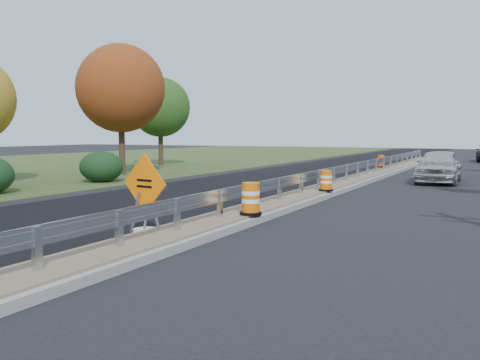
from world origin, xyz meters
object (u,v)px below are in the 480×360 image
at_px(barrel_median_mid, 326,181).
at_px(barrel_median_far, 381,161).
at_px(barrel_median_near, 251,199).
at_px(caution_sign, 145,215).
at_px(car_silver, 439,166).

bearing_deg(barrel_median_mid, barrel_median_far, 94.32).
bearing_deg(barrel_median_far, barrel_median_near, -87.01).
relative_size(caution_sign, barrel_median_near, 2.25).
bearing_deg(car_silver, caution_sign, -105.74).
distance_m(barrel_median_far, car_silver, 7.75).
distance_m(caution_sign, barrel_median_near, 3.04).
relative_size(barrel_median_mid, barrel_median_far, 1.01).
relative_size(barrel_median_mid, car_silver, 0.17).
xyz_separation_m(barrel_median_far, car_silver, (4.16, -6.53, 0.20)).
bearing_deg(barrel_median_far, barrel_median_mid, -85.68).
height_order(caution_sign, barrel_median_mid, caution_sign).
bearing_deg(car_silver, barrel_median_far, 121.48).
bearing_deg(barrel_median_near, barrel_median_far, 92.99).
relative_size(barrel_median_near, car_silver, 0.18).
xyz_separation_m(barrel_median_near, barrel_median_far, (-1.10, 21.05, -0.04)).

